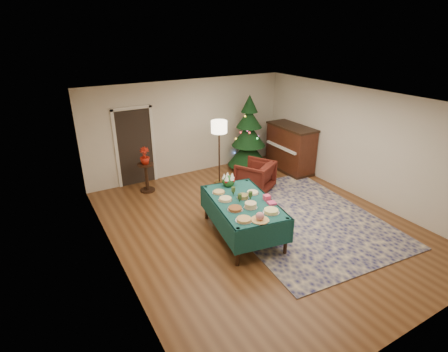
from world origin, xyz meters
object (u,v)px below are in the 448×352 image
gift_box (267,198)px  armchair (255,175)px  buffet_table (243,208)px  side_table (147,178)px  piano (290,149)px  potted_plant (145,159)px  christmas_tree (249,136)px  floor_lamp (219,131)px

gift_box → armchair: (1.03, 1.86, -0.40)m
buffet_table → side_table: 3.21m
gift_box → piano: 3.72m
piano → armchair: bearing=-159.2°
potted_plant → christmas_tree: (3.21, 0.04, 0.12)m
gift_box → potted_plant: 3.55m
side_table → potted_plant: bearing=-63.4°
piano → floor_lamp: bearing=173.6°
gift_box → side_table: gift_box is taller
floor_lamp → piano: bearing=-6.4°
floor_lamp → armchair: bearing=-58.0°
gift_box → piano: piano is taller
potted_plant → piano: 4.27m
piano → side_table: bearing=170.2°
gift_box → floor_lamp: (0.46, 2.77, 0.65)m
buffet_table → potted_plant: 3.21m
gift_box → side_table: size_ratio=0.16×
buffet_table → gift_box: bearing=-23.8°
floor_lamp → piano: 2.44m
buffet_table → potted_plant: bearing=108.5°
piano → potted_plant: bearing=170.2°
side_table → potted_plant: (0.00, -0.00, 0.52)m
christmas_tree → piano: bearing=-37.5°
gift_box → potted_plant: size_ratio=0.28×
gift_box → floor_lamp: floor_lamp is taller
christmas_tree → piano: 1.29m
buffet_table → christmas_tree: 3.80m
armchair → christmas_tree: christmas_tree is taller
potted_plant → christmas_tree: christmas_tree is taller
armchair → potted_plant: size_ratio=1.97×
buffet_table → floor_lamp: (0.91, 2.57, 0.86)m
floor_lamp → piano: floor_lamp is taller
gift_box → piano: (2.74, 2.51, -0.17)m
buffet_table → potted_plant: (-1.01, 3.04, 0.26)m
floor_lamp → gift_box: bearing=-99.5°
floor_lamp → piano: size_ratio=1.10×
armchair → floor_lamp: floor_lamp is taller
side_table → christmas_tree: (3.21, 0.04, 0.63)m
buffet_table → gift_box: gift_box is taller
floor_lamp → christmas_tree: christmas_tree is taller
christmas_tree → potted_plant: bearing=-179.3°
armchair → buffet_table: bearing=19.4°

